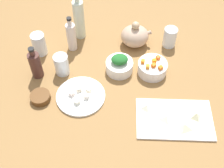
{
  "coord_description": "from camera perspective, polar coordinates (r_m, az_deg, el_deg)",
  "views": [
    {
      "loc": [
        -4.51,
        -86.37,
        116.37
      ],
      "look_at": [
        0.0,
        0.0,
        8.0
      ],
      "focal_mm": 47.75,
      "sensor_mm": 36.0,
      "label": 1
    }
  ],
  "objects": [
    {
      "name": "dumpling_2",
      "position": [
        1.37,
        15.79,
        -5.78
      ],
      "size": [
        5.03,
        5.3,
        2.91
      ],
      "primitive_type": "pyramid",
      "rotation": [
        0.0,
        0.0,
        1.9
      ],
      "color": "beige",
      "rests_on": "cutting_board"
    },
    {
      "name": "tofu_cube_4",
      "position": [
        1.4,
        -7.75,
        -1.79
      ],
      "size": [
        3.11,
        3.11,
        2.2
      ],
      "primitive_type": "cube",
      "rotation": [
        0.0,
        0.0,
        2.41
      ],
      "color": "#F7DFD2",
      "rests_on": "plate_tofu"
    },
    {
      "name": "tofu_cube_3",
      "position": [
        1.37,
        -6.7,
        -3.39
      ],
      "size": [
        3.06,
        3.06,
        2.2
      ],
      "primitive_type": "cube",
      "rotation": [
        0.0,
        0.0,
        2.17
      ],
      "color": "white",
      "rests_on": "plate_tofu"
    },
    {
      "name": "carrot_cube_5",
      "position": [
        1.49,
        8.8,
        5.02
      ],
      "size": [
        2.53,
        2.53,
        1.8
      ],
      "primitive_type": "cube",
      "rotation": [
        0.0,
        0.0,
        0.66
      ],
      "color": "orange",
      "rests_on": "bowl_carrots"
    },
    {
      "name": "carrot_cube_1",
      "position": [
        1.44,
        9.28,
        3.1
      ],
      "size": [
        2.39,
        2.39,
        1.8
      ],
      "primitive_type": "cube",
      "rotation": [
        0.0,
        0.0,
        0.44
      ],
      "color": "orange",
      "rests_on": "bowl_carrots"
    },
    {
      "name": "bowl_carrots",
      "position": [
        1.49,
        7.73,
        3.09
      ],
      "size": [
        14.45,
        14.45,
        6.18
      ],
      "primitive_type": "cylinder",
      "color": "white",
      "rests_on": "tabletop"
    },
    {
      "name": "bowl_greens",
      "position": [
        1.49,
        1.42,
        3.41
      ],
      "size": [
        13.53,
        13.53,
        5.91
      ],
      "primitive_type": "cylinder",
      "color": "white",
      "rests_on": "tabletop"
    },
    {
      "name": "cutting_board",
      "position": [
        1.36,
        11.85,
        -6.59
      ],
      "size": [
        35.43,
        23.83,
        1.0
      ],
      "primitive_type": "cube",
      "rotation": [
        0.0,
        0.0,
        -0.09
      ],
      "color": "white",
      "rests_on": "tabletop"
    },
    {
      "name": "tofu_cube_1",
      "position": [
        1.38,
        -4.86,
        -2.36
      ],
      "size": [
        2.81,
        2.81,
        2.2
      ],
      "primitive_type": "cube",
      "rotation": [
        0.0,
        0.0,
        1.23
      ],
      "color": "silver",
      "rests_on": "plate_tofu"
    },
    {
      "name": "bottle_0",
      "position": [
        1.62,
        -6.33,
        12.29
      ],
      "size": [
        5.76,
        5.76,
        27.23
      ],
      "color": "silver",
      "rests_on": "tabletop"
    },
    {
      "name": "dumpling_0",
      "position": [
        1.36,
        6.63,
        -4.36
      ],
      "size": [
        4.62,
        4.75,
        2.07
      ],
      "primitive_type": "pyramid",
      "rotation": [
        0.0,
        0.0,
        1.69
      ],
      "color": "beige",
      "rests_on": "cutting_board"
    },
    {
      "name": "bowl_small_side",
      "position": [
        1.42,
        -13.55,
        -2.47
      ],
      "size": [
        9.32,
        9.32,
        3.18
      ],
      "primitive_type": "cylinder",
      "color": "brown",
      "rests_on": "tabletop"
    },
    {
      "name": "tofu_cube_2",
      "position": [
        1.4,
        -4.52,
        -1.15
      ],
      "size": [
        2.96,
        2.96,
        2.2
      ],
      "primitive_type": "cube",
      "rotation": [
        0.0,
        0.0,
        2.67
      ],
      "color": "white",
      "rests_on": "plate_tofu"
    },
    {
      "name": "drinking_glass_0",
      "position": [
        1.63,
        11.02,
        8.79
      ],
      "size": [
        7.0,
        7.0,
        10.88
      ],
      "primitive_type": "cylinder",
      "color": "white",
      "rests_on": "tabletop"
    },
    {
      "name": "bottle_1",
      "position": [
        1.48,
        -14.44,
        3.63
      ],
      "size": [
        5.59,
        5.59,
        18.44
      ],
      "color": "#492923",
      "rests_on": "tabletop"
    },
    {
      "name": "carrot_cube_0",
      "position": [
        1.45,
        7.96,
        3.56
      ],
      "size": [
        2.4,
        2.4,
        1.8
      ],
      "primitive_type": "cube",
      "rotation": [
        0.0,
        0.0,
        2.01
      ],
      "color": "orange",
      "rests_on": "bowl_carrots"
    },
    {
      "name": "tabletop",
      "position": [
        1.44,
        0.0,
        -1.62
      ],
      "size": [
        190.0,
        190.0,
        3.0
      ],
      "primitive_type": "cube",
      "color": "olive",
      "rests_on": "ground"
    },
    {
      "name": "drinking_glass_2",
      "position": [
        1.6,
        -13.78,
        7.43
      ],
      "size": [
        7.05,
        7.05,
        12.19
      ],
      "primitive_type": "cylinder",
      "color": "white",
      "rests_on": "tabletop"
    },
    {
      "name": "dumpling_1",
      "position": [
        1.33,
        13.71,
        -7.79
      ],
      "size": [
        7.71,
        7.59,
        2.59
      ],
      "primitive_type": "pyramid",
      "rotation": [
        0.0,
        0.0,
        2.67
      ],
      "color": "beige",
      "rests_on": "cutting_board"
    },
    {
      "name": "bottle_2",
      "position": [
        1.57,
        -7.78,
        9.08
      ],
      "size": [
        4.92,
        4.92,
        20.34
      ],
      "color": "silver",
      "rests_on": "tabletop"
    },
    {
      "name": "teapot",
      "position": [
        1.61,
        4.41,
        9.21
      ],
      "size": [
        16.39,
        13.81,
        14.82
      ],
      "color": "tan",
      "rests_on": "tabletop"
    },
    {
      "name": "plate_tofu",
      "position": [
        1.41,
        -6.01,
        -2.32
      ],
      "size": [
        23.03,
        23.03,
        1.2
      ],
      "primitive_type": "cylinder",
      "color": "white",
      "rests_on": "tabletop"
    },
    {
      "name": "tofu_cube_0",
      "position": [
        1.41,
        -6.33,
        -0.98
      ],
      "size": [
        2.5,
        2.5,
        2.2
      ],
      "primitive_type": "cube",
      "rotation": [
        0.0,
        0.0,
        1.72
      ],
      "color": "#F5E8CC",
      "rests_on": "plate_tofu"
    },
    {
      "name": "carrot_cube_4",
      "position": [
        1.46,
        5.91,
        4.31
      ],
      "size": [
        2.18,
        2.18,
        1.8
      ],
      "primitive_type": "cube",
      "rotation": [
        0.0,
        0.0,
        2.9
      ],
      "color": "orange",
      "rests_on": "bowl_carrots"
    },
    {
      "name": "carrot_cube_2",
      "position": [
        1.44,
        6.86,
        3.32
      ],
      "size": [
        2.14,
        2.14,
        1.8
      ],
      "primitive_type": "cube",
      "rotation": [
        0.0,
        0.0,
        2.93
      ],
      "color": "orange",
      "rests_on": "bowl_carrots"
    },
    {
      "name": "chopped_greens_mound",
      "position": [
        1.45,
        1.46,
        4.74
      ],
      "size": [
        8.43,
        6.99,
        4.11
      ],
      "primitive_type": "ellipsoid",
      "rotation": [
        0.0,
        0.0,
        0.02
      ],
      "color": "#216628",
      "rests_on": "bowl_greens"
    },
    {
      "name": "dumpling_3",
      "position": [
        1.34,
        10.36,
        -6.3
      ],
      "size": [
        5.58,
        5.66,
        2.04
      ],
      "primitive_type": "pyramid",
      "rotation": [
        0.0,
        0.0,
        4.83
      ],
      "color": "beige",
      "rests_on": "cutting_board"
    },
    {
      "name": "carrot_cube_3",
      "position": [
        1.47,
        8.09,
        4.41
      ],
      "size": [
        1.96,
        1.96,
        1.8
      ],
      "primitive_type": "cube",
      "rotation": [
        0.0,
        0.0,
        1.66
      ],
      "color": "orange",
      "rests_on": "bowl_carrots"
    },
    {
      "name": "drinking_glass_1",
      "position": [
        1.48,
        -9.63,
        3.69
      ],
      "size": [
        7.09,
        7.09,
        11.01
      ],
      "primitive_type": "cylinder",
      "color": "white",
      "rests_on": "tabletop"
    }
  ]
}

